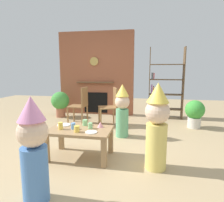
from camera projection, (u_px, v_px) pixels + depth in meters
ground_plane at (99, 148)px, 3.32m from camera, size 12.00×12.00×0.00m
brick_fireplace_feature at (96, 74)px, 5.79m from camera, size 2.20×0.28×2.40m
bookshelf at (163, 87)px, 5.30m from camera, size 0.90×0.28×1.90m
coffee_table at (80, 134)px, 2.93m from camera, size 0.93×0.58×0.44m
paper_cup_near_left at (85, 123)px, 3.10m from camera, size 0.08×0.08×0.09m
paper_cup_near_right at (73, 126)px, 2.90m from camera, size 0.06×0.06×0.09m
paper_cup_center at (90, 126)px, 2.93m from camera, size 0.07×0.07×0.09m
paper_cup_far_left at (77, 129)px, 2.77m from camera, size 0.08×0.08×0.09m
paper_cup_far_right at (61, 126)px, 2.90m from camera, size 0.07×0.07×0.10m
paper_plate_front at (91, 132)px, 2.75m from camera, size 0.17×0.17×0.01m
paper_plate_rear at (64, 125)px, 3.11m from camera, size 0.21×0.21×0.01m
birthday_cake_slice at (100, 125)px, 3.00m from camera, size 0.10×0.10×0.08m
child_with_cone_hat at (34, 148)px, 1.90m from camera, size 0.30×0.30×1.07m
child_in_pink at (157, 124)px, 2.55m from camera, size 0.32×0.32×1.15m
child_by_the_chairs at (122, 109)px, 3.83m from camera, size 0.29×0.29×1.04m
dining_chair_left at (81, 103)px, 4.72m from camera, size 0.41×0.41×0.90m
dining_chair_middle at (111, 104)px, 4.61m from camera, size 0.51×0.51×0.90m
potted_plant_tall at (195, 112)px, 4.44m from camera, size 0.43×0.43×0.64m
potted_plant_short at (60, 102)px, 5.47m from camera, size 0.49×0.49×0.71m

